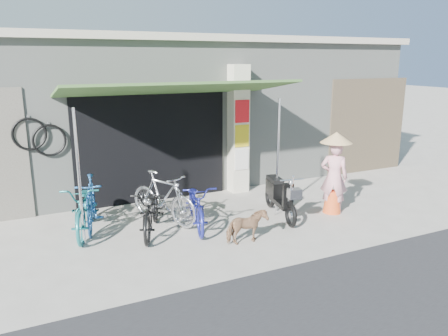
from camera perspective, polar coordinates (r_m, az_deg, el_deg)
name	(u,v)px	position (r m, az deg, el deg)	size (l,w,h in m)	color
ground	(257,230)	(8.26, 4.28, -8.13)	(80.00, 80.00, 0.00)	#ABA49A
bicycle_shop	(167,106)	(12.40, -7.40, 8.00)	(12.30, 5.30, 3.66)	gray
shop_pillar	(238,130)	(10.34, 1.82, 5.05)	(0.42, 0.44, 3.00)	beige
awning	(178,90)	(8.78, -6.01, 10.05)	(4.60, 1.88, 2.72)	#385C29
neighbour_right	(367,126)	(12.89, 18.21, 5.26)	(2.60, 0.06, 2.60)	brown
bike_teal	(85,207)	(8.38, -17.68, -4.92)	(0.64, 1.84, 0.97)	#196D70
bike_blue	(91,203)	(8.56, -16.99, -4.43)	(0.46, 1.64, 0.98)	#1E508A
bike_black	(152,210)	(8.08, -9.40, -5.50)	(0.58, 1.67, 0.88)	black
bike_silver	(163,198)	(8.54, -7.94, -3.84)	(0.48, 1.69, 1.02)	silver
bike_navy	(197,204)	(8.28, -3.61, -4.75)	(0.60, 1.71, 0.90)	navy
street_dog	(247,227)	(7.60, 2.98, -7.70)	(0.32, 0.71, 0.60)	#988750
moped	(279,196)	(8.91, 7.24, -3.62)	(0.58, 1.65, 0.94)	black
nun	(334,173)	(9.21, 14.20, -0.66)	(0.65, 0.64, 1.70)	pink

